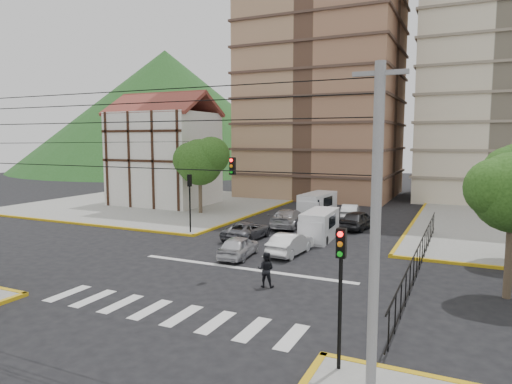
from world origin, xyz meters
The scene contains 22 objects.
ground centered at (0.00, 0.00, 0.00)m, with size 160.00×160.00×0.00m, color black.
sidewalk_nw centered at (-20.00, 20.00, 0.07)m, with size 26.00×26.00×0.15m, color gray.
crosswalk_stripes centered at (0.00, -6.00, 0.01)m, with size 12.00×2.40×0.01m, color silver.
stop_line centered at (0.00, 1.20, 0.01)m, with size 13.00×0.40×0.01m, color silver.
tower_tan centered at (-6.00, 36.00, 24.00)m, with size 18.00×16.00×48.00m, color #96664B.
tudor_building centered at (-19.00, 20.00, 5.25)m, with size 10.80×8.05×12.23m.
distant_hill centered at (-55.00, 70.00, 14.00)m, with size 70.00×70.00×28.00m, color #244F1A.
park_fence centered at (9.00, 4.50, 0.00)m, with size 0.10×22.50×1.66m, color black, non-canonical shape.
tree_tudor centered at (-11.90, 16.01, 5.22)m, with size 5.39×4.40×7.43m.
traffic_light_se centered at (7.80, -7.80, 3.11)m, with size 0.28×0.22×4.40m.
traffic_light_nw centered at (-7.80, 7.80, 3.11)m, with size 0.28×0.22×4.40m.
traffic_light_hanging centered at (0.00, -2.04, 5.90)m, with size 18.00×9.12×0.92m.
utility_pole_se centered at (9.00, -9.00, 4.77)m, with size 1.40×0.28×9.00m.
van_right_lane centered at (1.68, 9.86, 1.02)m, with size 2.03×4.72×2.09m.
van_left_lane centered at (-1.29, 18.82, 1.10)m, with size 2.41×5.17×2.26m.
car_silver_front_left centered at (-1.34, 3.26, 0.67)m, with size 1.59×3.95×1.35m, color silver.
car_white_front_right centered at (1.28, 5.24, 0.69)m, with size 1.46×4.19×1.38m, color white.
car_grey_mid_left centered at (-3.11, 8.08, 0.65)m, with size 2.16×4.68×1.30m, color slate.
car_silver_rear_left centered at (-1.93, 13.53, 0.76)m, with size 2.12×5.22×1.51m, color #AFB0B4.
car_darkgrey_mid_right centered at (3.34, 15.12, 0.76)m, with size 1.80×4.47×1.52m, color #29292C.
car_white_rear_right centered at (1.59, 19.86, 0.66)m, with size 1.40×4.01×1.32m, color white.
pedestrian_crosswalk centered at (2.42, -1.18, 0.87)m, with size 0.84×0.66×1.73m, color black.
Camera 1 is at (11.12, -20.98, 7.19)m, focal length 32.00 mm.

